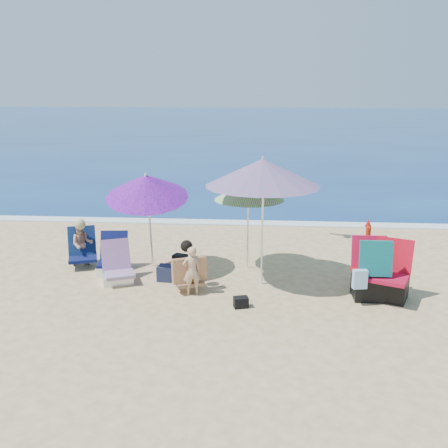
# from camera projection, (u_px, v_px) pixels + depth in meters

# --- Properties ---
(ground) EXTENTS (120.00, 120.00, 0.00)m
(ground) POSITION_uv_depth(u_px,v_px,m) (237.00, 300.00, 8.74)
(ground) COLOR #D8BC84
(ground) RESTS_ON ground
(sea) EXTENTS (120.00, 80.00, 0.12)m
(sea) POSITION_uv_depth(u_px,v_px,m) (258.00, 124.00, 52.06)
(sea) COLOR navy
(sea) RESTS_ON ground
(foam) EXTENTS (120.00, 0.50, 0.04)m
(foam) POSITION_uv_depth(u_px,v_px,m) (246.00, 223.00, 13.64)
(foam) COLOR white
(foam) RESTS_ON ground
(umbrella_turquoise) EXTENTS (2.64, 2.64, 2.39)m
(umbrella_turquoise) POSITION_uv_depth(u_px,v_px,m) (263.00, 173.00, 9.01)
(umbrella_turquoise) COLOR white
(umbrella_turquoise) RESTS_ON ground
(umbrella_striped) EXTENTS (1.59, 1.59, 1.87)m
(umbrella_striped) POSITION_uv_depth(u_px,v_px,m) (250.00, 190.00, 9.89)
(umbrella_striped) COLOR white
(umbrella_striped) RESTS_ON ground
(umbrella_blue) EXTENTS (1.79, 1.84, 2.17)m
(umbrella_blue) POSITION_uv_depth(u_px,v_px,m) (147.00, 186.00, 9.53)
(umbrella_blue) COLOR silver
(umbrella_blue) RESTS_ON ground
(furled_umbrella) EXTENTS (0.15, 0.24, 1.23)m
(furled_umbrella) POSITION_uv_depth(u_px,v_px,m) (367.00, 249.00, 9.34)
(furled_umbrella) COLOR #B5250C
(furled_umbrella) RESTS_ON ground
(chair_navy) EXTENTS (0.61, 0.73, 0.77)m
(chair_navy) POSITION_uv_depth(u_px,v_px,m) (113.00, 262.00, 10.06)
(chair_navy) COLOR #0B103F
(chair_navy) RESTS_ON ground
(chair_rainbow) EXTENTS (0.79, 0.85, 0.76)m
(chair_rainbow) POSITION_uv_depth(u_px,v_px,m) (117.00, 271.00, 9.55)
(chair_rainbow) COLOR #E65157
(chair_rainbow) RESTS_ON ground
(camp_chair_left) EXTENTS (0.85, 0.94, 1.06)m
(camp_chair_left) POSITION_uv_depth(u_px,v_px,m) (390.00, 282.00, 8.73)
(camp_chair_left) COLOR #A50B2A
(camp_chair_left) RESTS_ON ground
(camp_chair_right) EXTENTS (0.68, 0.79, 1.11)m
(camp_chair_right) POSITION_uv_depth(u_px,v_px,m) (370.00, 277.00, 8.73)
(camp_chair_right) COLOR red
(camp_chair_right) RESTS_ON ground
(person_center) EXTENTS (0.66, 0.62, 0.90)m
(person_center) POSITION_uv_depth(u_px,v_px,m) (190.00, 270.00, 8.96)
(person_center) COLOR tan
(person_center) RESTS_ON ground
(person_left) EXTENTS (0.74, 0.80, 1.02)m
(person_left) POSITION_uv_depth(u_px,v_px,m) (82.00, 244.00, 10.34)
(person_left) COLOR tan
(person_left) RESTS_ON ground
(bag_navy_a) EXTENTS (0.41, 0.31, 0.29)m
(bag_navy_a) POSITION_uv_depth(u_px,v_px,m) (168.00, 273.00, 9.62)
(bag_navy_a) COLOR #1B213B
(bag_navy_a) RESTS_ON ground
(bag_black_a) EXTENTS (0.33, 0.29, 0.21)m
(bag_black_a) POSITION_uv_depth(u_px,v_px,m) (180.00, 259.00, 10.51)
(bag_black_a) COLOR black
(bag_black_a) RESTS_ON ground
(bag_black_b) EXTENTS (0.27, 0.22, 0.18)m
(bag_black_b) POSITION_uv_depth(u_px,v_px,m) (241.00, 302.00, 8.45)
(bag_black_b) COLOR black
(bag_black_b) RESTS_ON ground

